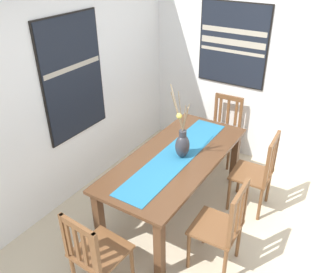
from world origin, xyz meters
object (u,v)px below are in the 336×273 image
painting_on_back_wall (73,78)px  painting_on_side_wall (233,45)px  chair_1 (95,253)px  dining_table (176,164)px  chair_3 (222,226)px  chair_2 (223,128)px  chair_0 (257,172)px  centerpiece_vase (182,144)px

painting_on_back_wall → painting_on_side_wall: size_ratio=1.26×
chair_1 → painting_on_side_wall: painting_on_side_wall is taller
painting_on_back_wall → dining_table: bearing=-81.4°
chair_1 → chair_3: 1.13m
painting_on_side_wall → dining_table: bearing=-177.4°
chair_1 → painting_on_back_wall: 1.88m
dining_table → chair_2: bearing=-0.2°
chair_2 → painting_on_back_wall: (-1.47, 1.20, 0.97)m
dining_table → chair_0: size_ratio=1.99×
dining_table → centerpiece_vase: size_ratio=2.46×
dining_table → painting_on_back_wall: size_ratio=1.44×
dining_table → chair_3: chair_3 is taller
chair_2 → painting_on_side_wall: 1.12m
painting_on_back_wall → centerpiece_vase: bearing=-80.7°
dining_table → chair_0: (0.51, -0.75, -0.14)m
chair_0 → painting_on_back_wall: painting_on_back_wall is taller
painting_on_side_wall → chair_2: bearing=-164.0°
chair_3 → painting_on_side_wall: painting_on_side_wall is taller
chair_2 → centerpiece_vase: bearing=-177.5°
chair_1 → painting_on_side_wall: bearing=1.0°
chair_2 → chair_3: size_ratio=0.96×
centerpiece_vase → chair_1: (-1.31, 0.08, -0.42)m
chair_0 → chair_3: size_ratio=1.01×
chair_1 → painting_on_back_wall: bearing=46.9°
centerpiece_vase → chair_2: centerpiece_vase is taller
centerpiece_vase → painting_on_side_wall: painting_on_side_wall is taller
chair_2 → painting_on_side_wall: painting_on_side_wall is taller
centerpiece_vase → chair_1: centerpiece_vase is taller
dining_table → painting_on_side_wall: bearing=2.6°
dining_table → chair_2: (1.29, -0.00, -0.16)m
chair_0 → painting_on_side_wall: 1.70m
dining_table → painting_on_side_wall: (1.55, 0.07, 0.93)m
centerpiece_vase → painting_on_side_wall: size_ratio=0.73×
chair_1 → chair_2: (2.58, -0.03, -0.00)m
dining_table → painting_on_side_wall: painting_on_side_wall is taller
chair_0 → dining_table: bearing=124.3°
chair_2 → chair_0: bearing=-136.5°
dining_table → centerpiece_vase: bearing=-66.3°
chair_2 → chair_3: chair_3 is taller
chair_1 → painting_on_side_wall: size_ratio=0.85×
dining_table → chair_1: size_ratio=2.12×
chair_3 → dining_table: bearing=58.6°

